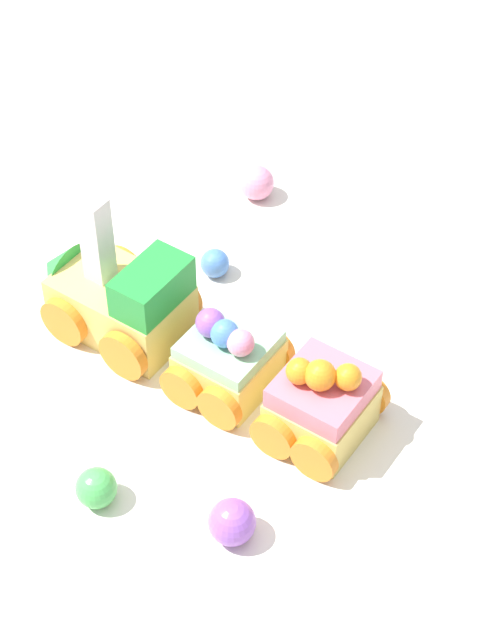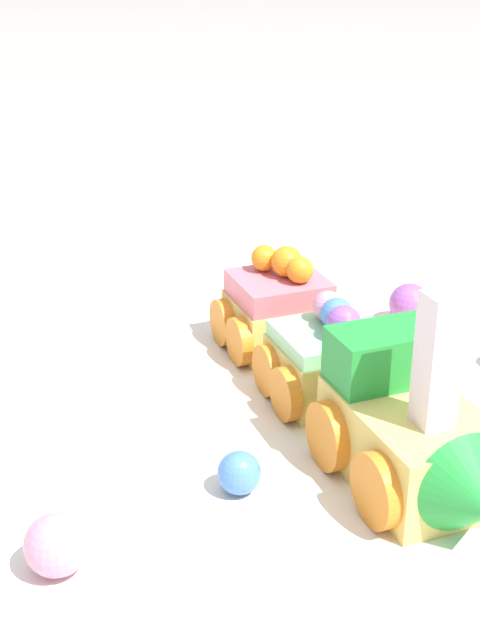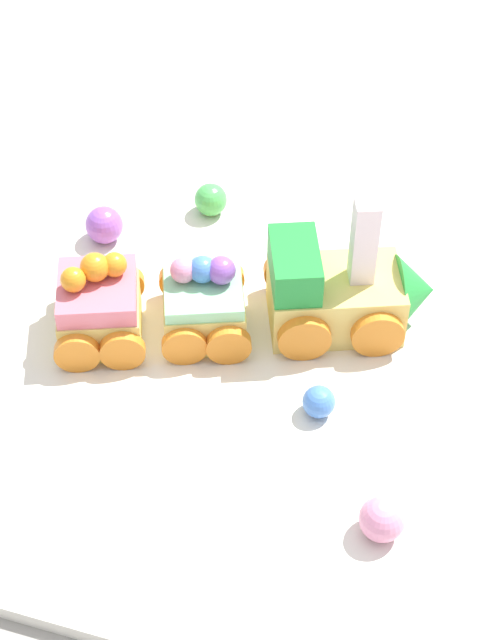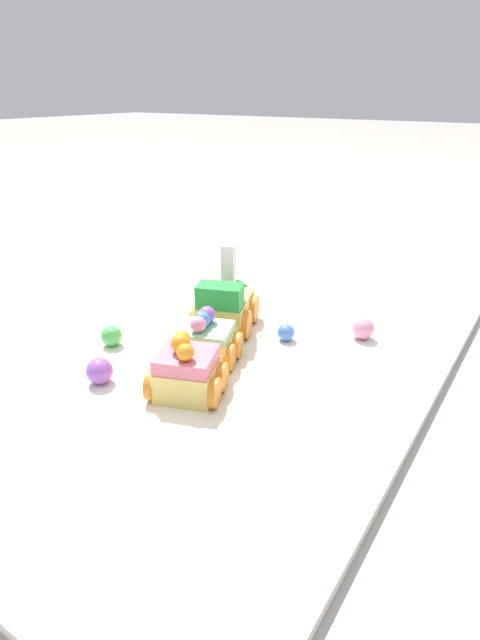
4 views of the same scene
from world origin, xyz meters
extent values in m
plane|color=gray|center=(0.00, 0.00, 0.00)|extent=(10.00, 10.00, 0.00)
cube|color=white|center=(0.00, 0.00, 0.01)|extent=(0.73, 0.41, 0.01)
cube|color=#EACC66|center=(0.04, 0.07, 0.03)|extent=(0.11, 0.09, 0.04)
cube|color=green|center=(0.01, 0.06, 0.07)|extent=(0.05, 0.06, 0.03)
cone|color=green|center=(0.09, 0.09, 0.04)|extent=(0.04, 0.06, 0.05)
cube|color=white|center=(0.05, 0.07, 0.06)|extent=(0.02, 0.02, 0.02)
cube|color=white|center=(0.05, 0.07, 0.08)|extent=(0.02, 0.02, 0.02)
cube|color=white|center=(0.05, 0.07, 0.10)|extent=(0.02, 0.02, 0.02)
cube|color=white|center=(0.05, 0.07, 0.11)|extent=(0.02, 0.02, 0.02)
cylinder|color=orange|center=(0.07, 0.04, 0.03)|extent=(0.04, 0.02, 0.04)
cylinder|color=orange|center=(0.03, 0.03, 0.03)|extent=(0.04, 0.02, 0.04)
cylinder|color=orange|center=(0.00, 0.09, 0.03)|extent=(0.04, 0.02, 0.04)
cube|color=#EACC66|center=(-0.05, 0.03, 0.03)|extent=(0.07, 0.07, 0.03)
cube|color=#93DBA3|center=(-0.05, 0.03, 0.05)|extent=(0.07, 0.07, 0.01)
sphere|color=pink|center=(-0.06, 0.03, 0.06)|extent=(0.02, 0.02, 0.02)
sphere|color=#4C84E0|center=(-0.05, 0.04, 0.06)|extent=(0.02, 0.02, 0.02)
sphere|color=#9956C6|center=(-0.04, 0.04, 0.06)|extent=(0.03, 0.03, 0.02)
cylinder|color=orange|center=(-0.02, 0.01, 0.03)|extent=(0.03, 0.02, 0.03)
cylinder|color=orange|center=(-0.04, 0.07, 0.03)|extent=(0.03, 0.02, 0.03)
cylinder|color=orange|center=(-0.05, 0.00, 0.03)|extent=(0.03, 0.02, 0.03)
cylinder|color=orange|center=(-0.07, 0.06, 0.03)|extent=(0.03, 0.02, 0.03)
cube|color=#EACC66|center=(-0.11, 0.01, 0.03)|extent=(0.07, 0.07, 0.03)
cube|color=#E57084|center=(-0.11, 0.01, 0.05)|extent=(0.07, 0.07, 0.01)
sphere|color=orange|center=(-0.13, 0.00, 0.07)|extent=(0.02, 0.02, 0.02)
sphere|color=orange|center=(-0.12, 0.01, 0.07)|extent=(0.03, 0.03, 0.02)
sphere|color=orange|center=(-0.10, 0.02, 0.07)|extent=(0.02, 0.02, 0.02)
cylinder|color=orange|center=(-0.09, -0.02, 0.03)|extent=(0.03, 0.02, 0.03)
cylinder|color=orange|center=(-0.11, 0.05, 0.03)|extent=(0.03, 0.02, 0.03)
cylinder|color=orange|center=(-0.12, -0.03, 0.03)|extent=(0.03, 0.02, 0.03)
cylinder|color=orange|center=(-0.14, 0.03, 0.03)|extent=(0.03, 0.02, 0.03)
sphere|color=#4C84E0|center=(0.05, -0.02, 0.02)|extent=(0.02, 0.02, 0.02)
sphere|color=pink|center=(0.11, -0.10, 0.03)|extent=(0.03, 0.03, 0.03)
sphere|color=#9956C6|center=(-0.15, 0.10, 0.03)|extent=(0.03, 0.03, 0.03)
camera|label=1|loc=(-0.44, 0.30, 0.56)|focal=60.00mm
camera|label=2|loc=(0.41, -0.02, 0.27)|focal=50.00mm
camera|label=3|loc=(0.13, -0.46, 0.56)|focal=60.00mm
camera|label=4|loc=(-0.45, -0.27, 0.30)|focal=28.00mm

